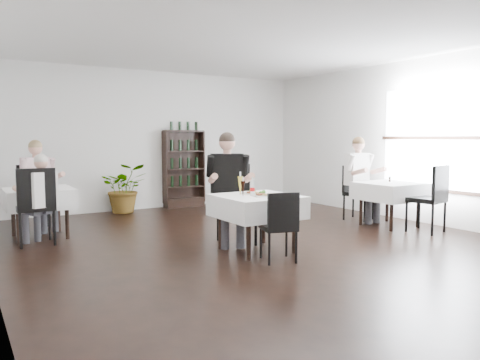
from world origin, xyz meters
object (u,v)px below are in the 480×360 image
potted_tree (125,188)px  diner_main (228,179)px  wine_shelf (184,169)px  main_table (257,206)px

potted_tree → diner_main: diner_main is taller
wine_shelf → main_table: (-0.90, -4.31, -0.23)m
wine_shelf → potted_tree: 1.44m
main_table → diner_main: (-0.10, 0.60, 0.33)m
main_table → diner_main: size_ratio=0.63×
main_table → potted_tree: 4.23m
wine_shelf → main_table: wine_shelf is taller
wine_shelf → main_table: 4.41m
wine_shelf → diner_main: wine_shelf is taller
wine_shelf → potted_tree: (-1.40, -0.11, -0.33)m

